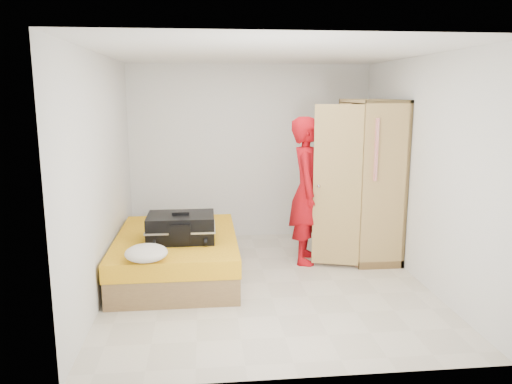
{
  "coord_description": "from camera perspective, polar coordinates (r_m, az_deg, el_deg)",
  "views": [
    {
      "loc": [
        -0.7,
        -5.47,
        2.18
      ],
      "look_at": [
        -0.08,
        0.43,
        1.0
      ],
      "focal_mm": 35.0,
      "sensor_mm": 36.0,
      "label": 1
    }
  ],
  "objects": [
    {
      "name": "wardrobe",
      "position": [
        6.8,
        12.56,
        0.96
      ],
      "size": [
        1.15,
        1.2,
        2.1
      ],
      "color": "tan",
      "rests_on": "ground"
    },
    {
      "name": "pillow",
      "position": [
        6.9,
        -8.81,
        -2.57
      ],
      "size": [
        0.56,
        0.32,
        0.1
      ],
      "primitive_type": "cube",
      "rotation": [
        0.0,
        0.0,
        0.09
      ],
      "color": "silver",
      "rests_on": "bed"
    },
    {
      "name": "suitcase",
      "position": [
        5.85,
        -8.57,
        -4.03
      ],
      "size": [
        0.79,
        0.59,
        0.34
      ],
      "rotation": [
        0.0,
        0.0,
        -0.01
      ],
      "color": "black",
      "rests_on": "bed"
    },
    {
      "name": "round_cushion",
      "position": [
        5.23,
        -12.43,
        -6.82
      ],
      "size": [
        0.44,
        0.44,
        0.17
      ],
      "primitive_type": "ellipsoid",
      "color": "silver",
      "rests_on": "bed"
    },
    {
      "name": "room",
      "position": [
        5.59,
        1.27,
        2.17
      ],
      "size": [
        4.0,
        4.02,
        2.6
      ],
      "color": "beige",
      "rests_on": "ground"
    },
    {
      "name": "person",
      "position": [
        6.46,
        5.92,
        0.16
      ],
      "size": [
        0.63,
        0.79,
        1.89
      ],
      "primitive_type": "imported",
      "rotation": [
        0.0,
        0.0,
        1.29
      ],
      "color": "#B50B1B",
      "rests_on": "ground"
    },
    {
      "name": "bed",
      "position": [
        6.17,
        -9.02,
        -7.14
      ],
      "size": [
        1.42,
        2.02,
        0.5
      ],
      "color": "olive",
      "rests_on": "ground"
    }
  ]
}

